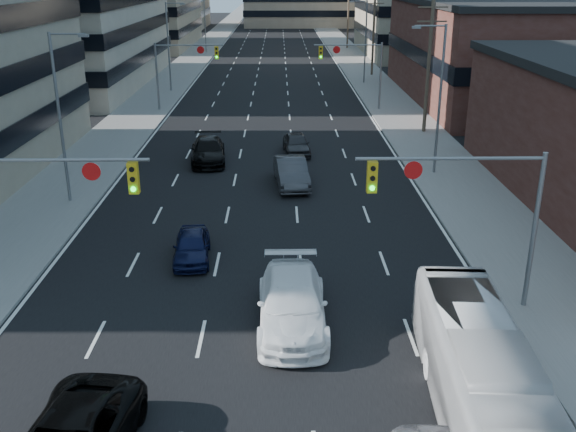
# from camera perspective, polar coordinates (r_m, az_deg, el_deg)

# --- Properties ---
(road_surface) EXTENTS (18.00, 300.00, 0.02)m
(road_surface) POSITION_cam_1_polar(r_m,az_deg,el_deg) (143.54, -1.19, 16.09)
(road_surface) COLOR black
(road_surface) RESTS_ON ground
(sidewalk_left) EXTENTS (5.00, 300.00, 0.15)m
(sidewalk_left) POSITION_cam_1_polar(r_m,az_deg,el_deg) (144.07, -5.95, 16.03)
(sidewalk_left) COLOR slate
(sidewalk_left) RESTS_ON ground
(sidewalk_right) EXTENTS (5.00, 300.00, 0.15)m
(sidewalk_right) POSITION_cam_1_polar(r_m,az_deg,el_deg) (143.93, 3.58, 16.10)
(sidewalk_right) COLOR slate
(sidewalk_right) RESTS_ON ground
(storefront_right_mid) EXTENTS (20.00, 30.00, 9.00)m
(storefront_right_mid) POSITION_cam_1_polar(r_m,az_deg,el_deg) (67.54, 19.78, 13.47)
(storefront_right_mid) COLOR #472119
(storefront_right_mid) RESTS_ON ground
(office_right_far) EXTENTS (22.00, 28.00, 14.00)m
(office_right_far) POSITION_cam_1_polar(r_m,az_deg,el_deg) (104.00, 13.25, 17.66)
(office_right_far) COLOR gray
(office_right_far) RESTS_ON ground
(bg_block_right) EXTENTS (22.00, 22.00, 12.00)m
(bg_block_right) POSITION_cam_1_polar(r_m,az_deg,el_deg) (146.51, 12.08, 18.11)
(bg_block_right) COLOR gray
(bg_block_right) RESTS_ON ground
(signal_near_left) EXTENTS (6.59, 0.33, 6.00)m
(signal_near_left) POSITION_cam_1_polar(r_m,az_deg,el_deg) (23.84, -21.30, 1.24)
(signal_near_left) COLOR slate
(signal_near_left) RESTS_ON ground
(signal_near_right) EXTENTS (6.59, 0.33, 6.00)m
(signal_near_right) POSITION_cam_1_polar(r_m,az_deg,el_deg) (23.26, 15.60, 1.45)
(signal_near_right) COLOR slate
(signal_near_right) RESTS_ON ground
(signal_far_left) EXTENTS (6.09, 0.33, 6.00)m
(signal_far_left) POSITION_cam_1_polar(r_m,az_deg,el_deg) (59.16, -9.38, 13.31)
(signal_far_left) COLOR slate
(signal_far_left) RESTS_ON ground
(signal_far_right) EXTENTS (6.09, 0.33, 6.00)m
(signal_far_right) POSITION_cam_1_polar(r_m,az_deg,el_deg) (58.92, 5.99, 13.43)
(signal_far_right) COLOR slate
(signal_far_right) RESTS_ON ground
(utility_pole_block) EXTENTS (2.20, 0.28, 11.00)m
(utility_pole_block) POSITION_cam_1_polar(r_m,az_deg,el_deg) (50.69, 12.44, 13.58)
(utility_pole_block) COLOR #4C3D2D
(utility_pole_block) RESTS_ON ground
(utility_pole_midblock) EXTENTS (2.20, 0.28, 11.00)m
(utility_pole_midblock) POSITION_cam_1_polar(r_m,az_deg,el_deg) (80.08, 7.64, 16.35)
(utility_pole_midblock) COLOR #4C3D2D
(utility_pole_midblock) RESTS_ON ground
(utility_pole_distant) EXTENTS (2.20, 0.28, 11.00)m
(utility_pole_distant) POSITION_cam_1_polar(r_m,az_deg,el_deg) (109.81, 5.38, 17.59)
(utility_pole_distant) COLOR #4C3D2D
(utility_pole_distant) RESTS_ON ground
(streetlight_left_near) EXTENTS (2.03, 0.22, 9.00)m
(streetlight_left_near) POSITION_cam_1_polar(r_m,az_deg,el_deg) (35.56, -19.46, 8.80)
(streetlight_left_near) COLOR slate
(streetlight_left_near) RESTS_ON ground
(streetlight_left_mid) EXTENTS (2.03, 0.22, 9.00)m
(streetlight_left_mid) POSITION_cam_1_polar(r_m,az_deg,el_deg) (69.31, -10.48, 14.93)
(streetlight_left_mid) COLOR slate
(streetlight_left_mid) RESTS_ON ground
(streetlight_left_far) EXTENTS (2.03, 0.22, 9.00)m
(streetlight_left_far) POSITION_cam_1_polar(r_m,az_deg,el_deg) (103.89, -7.31, 16.94)
(streetlight_left_far) COLOR slate
(streetlight_left_far) RESTS_ON ground
(streetlight_right_near) EXTENTS (2.03, 0.22, 9.00)m
(streetlight_right_near) POSITION_cam_1_polar(r_m,az_deg,el_deg) (39.77, 13.17, 10.59)
(streetlight_right_near) COLOR slate
(streetlight_right_near) RESTS_ON ground
(streetlight_right_far) EXTENTS (2.03, 0.22, 9.00)m
(streetlight_right_far) POSITION_cam_1_polar(r_m,az_deg,el_deg) (73.97, 6.79, 15.47)
(streetlight_right_far) COLOR slate
(streetlight_right_far) RESTS_ON ground
(white_van) EXTENTS (2.42, 5.92, 1.71)m
(white_van) POSITION_cam_1_polar(r_m,az_deg,el_deg) (22.74, 0.37, -7.76)
(white_van) COLOR white
(white_van) RESTS_ON ground
(transit_bus) EXTENTS (2.87, 10.02, 2.76)m
(transit_bus) POSITION_cam_1_polar(r_m,az_deg,el_deg) (18.81, 16.81, -13.59)
(transit_bus) COLOR #BDBDBD
(transit_bus) RESTS_ON ground
(sedan_blue) EXTENTS (1.81, 3.89, 1.29)m
(sedan_blue) POSITION_cam_1_polar(r_m,az_deg,el_deg) (28.13, -8.55, -2.65)
(sedan_blue) COLOR black
(sedan_blue) RESTS_ON ground
(sedan_grey_center) EXTENTS (2.19, 5.10, 1.63)m
(sedan_grey_center) POSITION_cam_1_polar(r_m,az_deg,el_deg) (37.57, 0.30, 3.91)
(sedan_grey_center) COLOR #38373A
(sedan_grey_center) RESTS_ON ground
(sedan_black_far) EXTENTS (2.68, 5.54, 1.56)m
(sedan_black_far) POSITION_cam_1_polar(r_m,az_deg,el_deg) (42.73, -7.11, 5.78)
(sedan_black_far) COLOR black
(sedan_black_far) RESTS_ON ground
(sedan_grey_right) EXTENTS (2.02, 4.31, 1.43)m
(sedan_grey_right) POSITION_cam_1_polar(r_m,az_deg,el_deg) (44.46, 0.75, 6.44)
(sedan_grey_right) COLOR #2D2C2E
(sedan_grey_right) RESTS_ON ground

